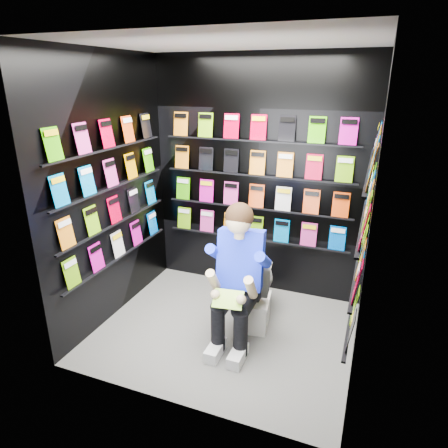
% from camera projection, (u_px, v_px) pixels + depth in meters
% --- Properties ---
extents(floor, '(2.40, 2.40, 0.00)m').
position_uv_depth(floor, '(225.00, 331.00, 3.93)').
color(floor, '#5F5F5D').
rests_on(floor, ground).
extents(ceiling, '(2.40, 2.40, 0.00)m').
position_uv_depth(ceiling, '(225.00, 42.00, 3.03)').
color(ceiling, white).
rests_on(ceiling, floor).
extents(wall_back, '(2.40, 0.04, 2.60)m').
position_uv_depth(wall_back, '(258.00, 179.00, 4.35)').
color(wall_back, black).
rests_on(wall_back, floor).
extents(wall_front, '(2.40, 0.04, 2.60)m').
position_uv_depth(wall_front, '(170.00, 248.00, 2.60)').
color(wall_front, black).
rests_on(wall_front, floor).
extents(wall_left, '(0.04, 2.00, 2.60)m').
position_uv_depth(wall_left, '(110.00, 192.00, 3.88)').
color(wall_left, black).
rests_on(wall_left, floor).
extents(wall_right, '(0.04, 2.00, 2.60)m').
position_uv_depth(wall_right, '(370.00, 222.00, 3.07)').
color(wall_right, black).
rests_on(wall_right, floor).
extents(comics_back, '(2.10, 0.06, 1.37)m').
position_uv_depth(comics_back, '(257.00, 180.00, 4.32)').
color(comics_back, '#D4400D').
rests_on(comics_back, wall_back).
extents(comics_left, '(0.06, 1.70, 1.37)m').
position_uv_depth(comics_left, '(113.00, 191.00, 3.87)').
color(comics_left, '#D4400D').
rests_on(comics_left, wall_left).
extents(comics_right, '(0.06, 1.70, 1.37)m').
position_uv_depth(comics_right, '(366.00, 221.00, 3.08)').
color(comics_right, '#D4400D').
rests_on(comics_right, wall_right).
extents(toilet, '(0.52, 0.80, 0.73)m').
position_uv_depth(toilet, '(253.00, 283.00, 4.09)').
color(toilet, white).
rests_on(toilet, floor).
extents(longbox, '(0.26, 0.40, 0.28)m').
position_uv_depth(longbox, '(258.00, 313.00, 3.97)').
color(longbox, white).
rests_on(longbox, floor).
extents(longbox_lid, '(0.28, 0.42, 0.03)m').
position_uv_depth(longbox_lid, '(258.00, 300.00, 3.92)').
color(longbox_lid, white).
rests_on(longbox_lid, longbox).
extents(reader, '(0.66, 0.88, 1.49)m').
position_uv_depth(reader, '(242.00, 260.00, 3.61)').
color(reader, '#0C1FDF').
rests_on(reader, toilet).
extents(held_comic, '(0.28, 0.19, 0.11)m').
position_uv_depth(held_comic, '(228.00, 299.00, 3.38)').
color(held_comic, green).
rests_on(held_comic, reader).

